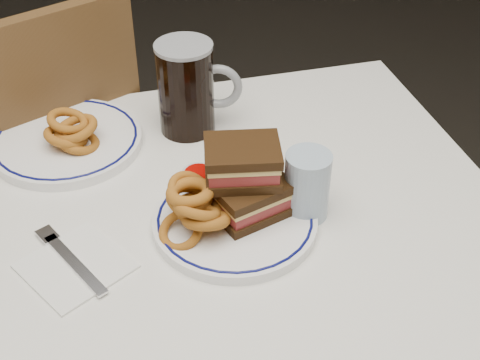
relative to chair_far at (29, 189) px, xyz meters
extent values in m
cube|color=silver|center=(0.14, -0.48, 0.22)|extent=(1.26, 0.86, 0.03)
cylinder|color=#482E17|center=(0.68, -0.14, -0.16)|extent=(0.06, 0.06, 0.71)
cube|color=silver|center=(0.77, -0.48, 0.13)|extent=(0.01, 0.86, 0.17)
cube|color=silver|center=(0.14, -0.05, 0.13)|extent=(1.26, 0.01, 0.17)
cube|color=#482E17|center=(-0.03, 0.07, -0.07)|extent=(0.58, 0.58, 0.04)
cylinder|color=#482E17|center=(0.07, 0.32, -0.30)|extent=(0.04, 0.04, 0.43)
cylinder|color=#482E17|center=(0.22, -0.03, -0.30)|extent=(0.04, 0.04, 0.43)
cube|color=#482E17|center=(0.05, -0.11, 0.19)|extent=(0.42, 0.20, 0.48)
cylinder|color=white|center=(0.34, -0.48, 0.24)|extent=(0.25, 0.25, 0.02)
torus|color=#0B0E54|center=(0.34, -0.48, 0.25)|extent=(0.23, 0.23, 0.00)
cube|color=black|center=(0.36, -0.47, 0.25)|extent=(0.13, 0.12, 0.01)
cube|color=maroon|center=(0.36, -0.47, 0.27)|extent=(0.12, 0.11, 0.02)
cube|color=#E5BD66|center=(0.36, -0.47, 0.28)|extent=(0.12, 0.11, 0.01)
cube|color=black|center=(0.36, -0.47, 0.30)|extent=(0.13, 0.12, 0.01)
cube|color=black|center=(0.36, -0.46, 0.31)|extent=(0.12, 0.11, 0.01)
cube|color=maroon|center=(0.36, -0.46, 0.33)|extent=(0.11, 0.10, 0.02)
cube|color=#E5BD66|center=(0.36, -0.46, 0.34)|extent=(0.12, 0.10, 0.01)
cube|color=black|center=(0.36, -0.46, 0.35)|extent=(0.12, 0.11, 0.01)
torus|color=brown|center=(0.25, -0.50, 0.26)|extent=(0.08, 0.07, 0.06)
torus|color=brown|center=(0.28, -0.47, 0.27)|extent=(0.07, 0.07, 0.03)
torus|color=brown|center=(0.29, -0.50, 0.27)|extent=(0.08, 0.07, 0.05)
torus|color=brown|center=(0.28, -0.47, 0.28)|extent=(0.09, 0.09, 0.05)
torus|color=brown|center=(0.28, -0.50, 0.29)|extent=(0.08, 0.07, 0.06)
torus|color=brown|center=(0.28, -0.46, 0.30)|extent=(0.08, 0.07, 0.06)
torus|color=brown|center=(0.27, -0.48, 0.31)|extent=(0.07, 0.07, 0.03)
cylinder|color=silver|center=(0.30, -0.39, 0.26)|extent=(0.05, 0.05, 0.03)
cylinder|color=#990702|center=(0.30, -0.39, 0.27)|extent=(0.04, 0.04, 0.01)
cylinder|color=black|center=(0.32, -0.20, 0.31)|extent=(0.10, 0.10, 0.16)
cylinder|color=gray|center=(0.32, -0.20, 0.40)|extent=(0.10, 0.10, 0.01)
torus|color=gray|center=(0.38, -0.22, 0.32)|extent=(0.09, 0.04, 0.09)
cylinder|color=#9CB2CA|center=(0.45, -0.48, 0.29)|extent=(0.07, 0.07, 0.11)
cylinder|color=white|center=(0.11, -0.20, 0.24)|extent=(0.26, 0.26, 0.02)
torus|color=#0B0E54|center=(0.11, -0.20, 0.25)|extent=(0.25, 0.25, 0.00)
torus|color=brown|center=(0.12, -0.23, 0.26)|extent=(0.08, 0.08, 0.04)
torus|color=brown|center=(0.11, -0.22, 0.27)|extent=(0.08, 0.08, 0.05)
torus|color=brown|center=(0.13, -0.22, 0.28)|extent=(0.08, 0.08, 0.04)
torus|color=brown|center=(0.11, -0.20, 0.29)|extent=(0.07, 0.07, 0.04)
cube|color=white|center=(0.10, -0.51, 0.23)|extent=(0.18, 0.18, 0.00)
cube|color=silver|center=(0.10, -0.51, 0.24)|extent=(0.08, 0.14, 0.00)
cube|color=silver|center=(0.06, -0.43, 0.24)|extent=(0.04, 0.04, 0.00)
camera|label=1|loc=(0.15, -1.21, 0.91)|focal=50.00mm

